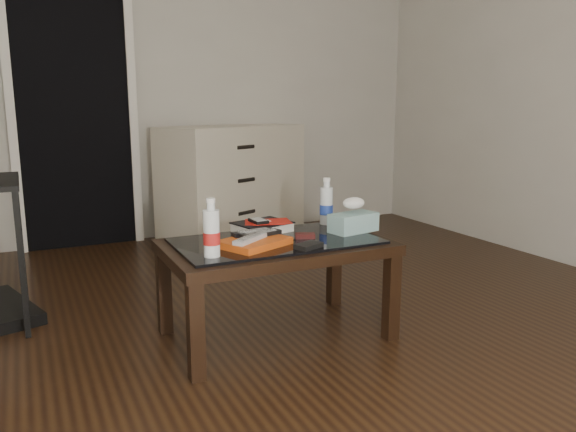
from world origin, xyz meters
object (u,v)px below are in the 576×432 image
at_px(coffee_table, 276,253).
at_px(tissue_box, 353,222).
at_px(water_bottle_right, 326,201).
at_px(dresser, 233,182).
at_px(water_bottle_left, 211,228).
at_px(textbook, 262,227).

distance_m(coffee_table, tissue_box, 0.42).
height_order(coffee_table, water_bottle_right, water_bottle_right).
bearing_deg(tissue_box, water_bottle_right, 86.67).
xyz_separation_m(dresser, water_bottle_left, (-0.86, -2.11, 0.13)).
bearing_deg(dresser, coffee_table, -129.31).
bearing_deg(tissue_box, coffee_table, 167.05).
bearing_deg(textbook, coffee_table, -106.84).
xyz_separation_m(coffee_table, water_bottle_left, (-0.35, -0.15, 0.18)).
relative_size(dresser, tissue_box, 5.65).
height_order(textbook, tissue_box, tissue_box).
height_order(water_bottle_left, water_bottle_right, same).
bearing_deg(coffee_table, tissue_box, -1.68).
distance_m(coffee_table, dresser, 2.03).
bearing_deg(coffee_table, textbook, 87.34).
distance_m(water_bottle_left, water_bottle_right, 0.80).
distance_m(textbook, tissue_box, 0.44).
xyz_separation_m(dresser, tissue_box, (-0.11, -1.97, 0.06)).
distance_m(dresser, textbook, 1.85).
distance_m(dresser, water_bottle_right, 1.77).
height_order(textbook, water_bottle_right, water_bottle_right).
relative_size(coffee_table, tissue_box, 4.35).
distance_m(coffee_table, water_bottle_left, 0.42).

